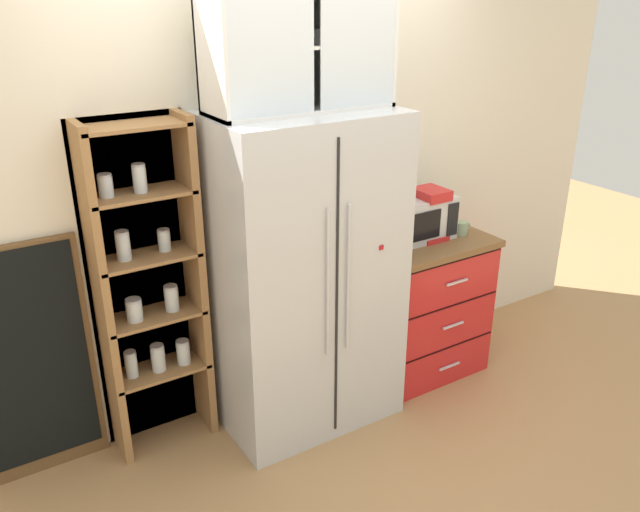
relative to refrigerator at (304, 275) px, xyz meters
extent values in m
plane|color=tan|center=(0.00, -0.04, -0.87)|extent=(10.87, 10.87, 0.00)
cube|color=silver|center=(0.00, 0.36, 0.40)|extent=(5.15, 0.10, 2.55)
cube|color=silver|center=(0.00, 0.00, 0.00)|extent=(0.96, 0.63, 1.75)
cube|color=black|center=(0.00, -0.32, 0.00)|extent=(0.01, 0.01, 1.61)
cylinder|color=silver|center=(-0.06, -0.33, 0.09)|extent=(0.02, 0.02, 0.79)
cylinder|color=silver|center=(0.06, -0.33, 0.09)|extent=(0.02, 0.02, 0.79)
cube|color=red|center=(0.27, -0.32, 0.21)|extent=(0.02, 0.01, 0.02)
cube|color=brown|center=(-0.78, 0.33, 0.01)|extent=(0.56, 0.04, 1.77)
cube|color=#9E7042|center=(-1.02, 0.20, 0.01)|extent=(0.04, 0.23, 1.77)
cube|color=#9E7042|center=(-0.54, 0.20, 0.01)|extent=(0.04, 0.23, 1.77)
cube|color=#9E7042|center=(-0.78, 0.20, -0.44)|extent=(0.50, 0.23, 0.02)
cylinder|color=silver|center=(-0.92, 0.20, -0.36)|extent=(0.06, 0.06, 0.13)
cylinder|color=#2D2D2D|center=(-0.92, 0.20, -0.38)|extent=(0.05, 0.05, 0.09)
cylinder|color=#B2B2B7|center=(-0.92, 0.20, -0.29)|extent=(0.06, 0.06, 0.01)
cylinder|color=silver|center=(-0.78, 0.18, -0.36)|extent=(0.07, 0.07, 0.14)
cylinder|color=brown|center=(-0.78, 0.18, -0.38)|extent=(0.06, 0.06, 0.09)
cylinder|color=#B2B2B7|center=(-0.78, 0.18, -0.29)|extent=(0.07, 0.07, 0.01)
cylinder|color=silver|center=(-0.65, 0.18, -0.37)|extent=(0.07, 0.07, 0.13)
cylinder|color=beige|center=(-0.65, 0.18, -0.39)|extent=(0.06, 0.06, 0.09)
cylinder|color=#B2B2B7|center=(-0.65, 0.18, -0.30)|extent=(0.07, 0.07, 0.01)
cube|color=#9E7042|center=(-0.78, 0.20, -0.12)|extent=(0.50, 0.23, 0.02)
cylinder|color=silver|center=(-0.87, 0.18, -0.05)|extent=(0.08, 0.08, 0.11)
cylinder|color=#B77A38|center=(-0.87, 0.18, -0.07)|extent=(0.07, 0.07, 0.07)
cylinder|color=#B2B2B7|center=(-0.87, 0.18, 0.00)|extent=(0.08, 0.08, 0.01)
cylinder|color=silver|center=(-0.68, 0.19, -0.04)|extent=(0.07, 0.07, 0.13)
cylinder|color=white|center=(-0.68, 0.19, -0.06)|extent=(0.06, 0.06, 0.09)
cylinder|color=#B2B2B7|center=(-0.68, 0.19, 0.02)|extent=(0.07, 0.07, 0.01)
cube|color=#9E7042|center=(-0.78, 0.20, 0.21)|extent=(0.50, 0.23, 0.02)
cylinder|color=silver|center=(-0.88, 0.21, 0.28)|extent=(0.07, 0.07, 0.14)
cylinder|color=white|center=(-0.88, 0.21, 0.26)|extent=(0.06, 0.06, 0.09)
cylinder|color=#B2B2B7|center=(-0.88, 0.21, 0.36)|extent=(0.07, 0.07, 0.01)
cylinder|color=silver|center=(-0.68, 0.22, 0.27)|extent=(0.06, 0.06, 0.10)
cylinder|color=#382316|center=(-0.68, 0.22, 0.25)|extent=(0.05, 0.05, 0.07)
cylinder|color=#B2B2B7|center=(-0.68, 0.22, 0.32)|extent=(0.06, 0.06, 0.01)
cube|color=#9E7042|center=(-0.78, 0.20, 0.53)|extent=(0.50, 0.23, 0.02)
cylinder|color=silver|center=(-0.93, 0.21, 0.59)|extent=(0.07, 0.07, 0.10)
cylinder|color=#E0C67F|center=(-0.93, 0.21, 0.57)|extent=(0.06, 0.06, 0.07)
cylinder|color=#B2B2B7|center=(-0.93, 0.21, 0.64)|extent=(0.06, 0.06, 0.01)
cylinder|color=silver|center=(-0.77, 0.20, 0.60)|extent=(0.06, 0.06, 0.13)
cylinder|color=#CCB78C|center=(-0.77, 0.20, 0.58)|extent=(0.06, 0.06, 0.09)
cylinder|color=#B2B2B7|center=(-0.77, 0.20, 0.67)|extent=(0.06, 0.06, 0.01)
cube|color=#9E7042|center=(-0.78, 0.20, 0.85)|extent=(0.50, 0.23, 0.02)
cube|color=red|center=(0.88, 0.03, -0.44)|extent=(0.71, 0.57, 0.86)
cube|color=brown|center=(0.88, 0.03, 0.01)|extent=(0.74, 0.60, 0.04)
cube|color=black|center=(0.88, -0.26, -0.60)|extent=(0.69, 0.00, 0.01)
cube|color=silver|center=(0.88, -0.27, -0.73)|extent=(0.16, 0.01, 0.01)
cube|color=black|center=(0.88, -0.26, -0.31)|extent=(0.69, 0.00, 0.01)
cube|color=silver|center=(0.88, -0.27, -0.44)|extent=(0.16, 0.01, 0.01)
cube|color=black|center=(0.88, -0.26, -0.03)|extent=(0.69, 0.00, 0.01)
cube|color=silver|center=(0.88, -0.27, -0.16)|extent=(0.16, 0.01, 0.01)
cube|color=silver|center=(0.81, 0.08, 0.16)|extent=(0.44, 0.32, 0.26)
cube|color=black|center=(0.75, -0.08, 0.16)|extent=(0.26, 0.01, 0.17)
cube|color=black|center=(0.98, -0.08, 0.16)|extent=(0.08, 0.01, 0.20)
cube|color=red|center=(0.88, 0.01, 0.04)|extent=(0.17, 0.20, 0.03)
cube|color=red|center=(0.88, 0.08, 0.18)|extent=(0.17, 0.06, 0.30)
cube|color=red|center=(0.88, 0.01, 0.31)|extent=(0.17, 0.20, 0.06)
cylinder|color=black|center=(0.88, 0.00, 0.12)|extent=(0.11, 0.11, 0.12)
cylinder|color=#8CA37F|center=(1.09, -0.05, 0.07)|extent=(0.08, 0.08, 0.08)
torus|color=#8CA37F|center=(1.14, -0.05, 0.07)|extent=(0.05, 0.01, 0.05)
cylinder|color=#2D2D33|center=(0.88, 0.02, 0.07)|extent=(0.09, 0.09, 0.09)
torus|color=#2D2D33|center=(0.93, 0.02, 0.08)|extent=(0.05, 0.01, 0.05)
cylinder|color=brown|center=(0.88, 0.12, 0.11)|extent=(0.07, 0.07, 0.17)
cone|color=brown|center=(0.88, 0.12, 0.20)|extent=(0.07, 0.07, 0.04)
cylinder|color=brown|center=(0.88, 0.12, 0.23)|extent=(0.03, 0.03, 0.07)
cylinder|color=black|center=(0.88, 0.12, 0.27)|extent=(0.03, 0.03, 0.01)
cube|color=silver|center=(0.00, 0.17, 1.17)|extent=(0.92, 0.02, 0.60)
cube|color=silver|center=(0.00, 0.02, 0.88)|extent=(0.92, 0.32, 0.02)
cube|color=silver|center=(-0.45, 0.02, 1.17)|extent=(0.02, 0.32, 0.60)
cube|color=silver|center=(0.45, 0.02, 1.17)|extent=(0.02, 0.32, 0.60)
cube|color=silver|center=(0.00, 0.02, 1.17)|extent=(0.89, 0.30, 0.02)
cube|color=silver|center=(-0.23, -0.13, 1.17)|extent=(0.42, 0.01, 0.56)
cube|color=silver|center=(0.23, -0.13, 1.17)|extent=(0.42, 0.01, 0.56)
cylinder|color=silver|center=(-0.32, 0.02, 0.90)|extent=(0.05, 0.05, 0.00)
cylinder|color=silver|center=(-0.32, 0.02, 0.93)|extent=(0.01, 0.01, 0.07)
cone|color=silver|center=(-0.32, 0.02, 0.99)|extent=(0.06, 0.06, 0.05)
cylinder|color=silver|center=(0.00, 0.02, 0.90)|extent=(0.05, 0.05, 0.00)
cylinder|color=silver|center=(0.00, 0.02, 0.93)|extent=(0.01, 0.01, 0.07)
cone|color=silver|center=(0.00, 0.02, 0.99)|extent=(0.06, 0.06, 0.05)
cylinder|color=silver|center=(0.32, 0.02, 0.90)|extent=(0.05, 0.05, 0.00)
cylinder|color=silver|center=(0.32, 0.02, 0.93)|extent=(0.01, 0.01, 0.07)
cone|color=silver|center=(0.32, 0.02, 0.99)|extent=(0.06, 0.06, 0.05)
cylinder|color=white|center=(-0.28, 0.02, 1.21)|extent=(0.06, 0.06, 0.07)
cylinder|color=white|center=(-0.09, 0.02, 1.21)|extent=(0.06, 0.06, 0.07)
cylinder|color=white|center=(0.09, 0.02, 1.21)|extent=(0.06, 0.06, 0.07)
cylinder|color=white|center=(0.28, 0.02, 1.21)|extent=(0.06, 0.06, 0.07)
cube|color=brown|center=(-1.38, 0.29, -0.25)|extent=(0.60, 0.04, 1.24)
cube|color=black|center=(-1.38, 0.27, -0.22)|extent=(0.54, 0.01, 1.14)
camera|label=1|loc=(-1.59, -2.70, 1.43)|focal=35.97mm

